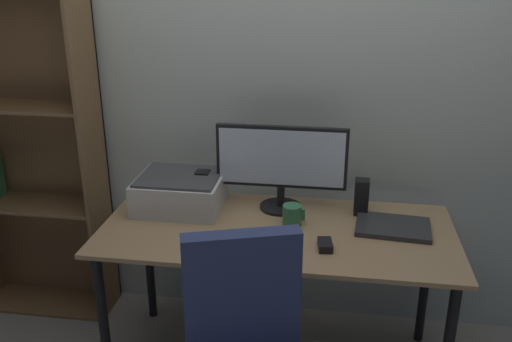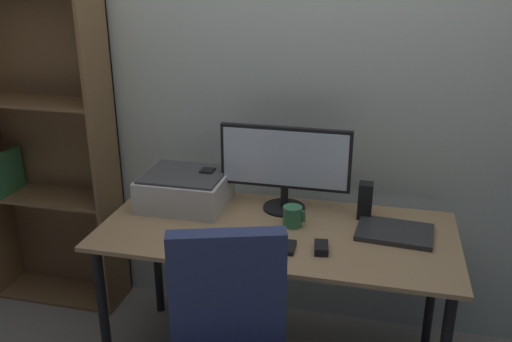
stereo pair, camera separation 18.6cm
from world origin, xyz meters
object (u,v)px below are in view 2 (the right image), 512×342
Objects in this scene: coffee_mug at (293,216)px; bookshelf at (45,150)px; keyboard at (260,245)px; mouse at (321,248)px; laptop at (395,232)px; monitor at (285,162)px; speaker_left at (208,186)px; speaker_right at (365,201)px; printer at (185,189)px; desk at (276,246)px.

coffee_mug is 1.46m from bookshelf.
coffee_mug is (0.10, 0.22, 0.04)m from keyboard.
mouse is (0.25, 0.02, 0.01)m from keyboard.
laptop is at bearing 21.91° from keyboard.
monitor is 0.48m from mouse.
speaker_right is at bearing 0.00° from speaker_left.
keyboard is 0.56m from printer.
keyboard is 0.72× the size of printer.
laptop is (0.44, 0.02, -0.04)m from coffee_mug.
keyboard is 3.02× the size of mouse.
coffee_mug is at bearing -12.33° from bookshelf.
mouse is at bearing -137.85° from laptop.
printer reaches higher than laptop.
keyboard reaches higher than desk.
laptop is at bearing 7.56° from desk.
printer is (-0.47, -0.06, -0.16)m from monitor.
monitor reaches higher than desk.
coffee_mug is at bearing -172.55° from laptop.
bookshelf is at bearing 154.30° from mouse.
speaker_right is 0.42× the size of printer.
bookshelf reaches higher than keyboard.
mouse is at bearing -58.82° from monitor.
bookshelf is (-0.98, 0.15, 0.06)m from speaker_left.
speaker_right is (0.40, 0.38, 0.08)m from keyboard.
bookshelf is (-0.88, 0.20, 0.06)m from printer.
bookshelf is (-1.35, 0.14, -0.09)m from monitor.
bookshelf is at bearing 156.06° from keyboard.
speaker_right is at bearing 59.32° from mouse.
speaker_right reaches higher than printer.
laptop is at bearing -8.89° from bookshelf.
monitor is at bearing 6.96° from printer.
mouse is at bearing -112.97° from speaker_right.
coffee_mug reaches higher than desk.
speaker_right is at bearing -5.02° from bookshelf.
speaker_left is (-0.89, 0.14, 0.07)m from laptop.
mouse is (0.22, -0.15, 0.10)m from desk.
keyboard is at bearing -21.86° from bookshelf.
monitor is 6.33× the size of mouse.
speaker_right is (0.15, 0.36, 0.07)m from mouse.
monitor is 0.34× the size of bookshelf.
monitor is 3.58× the size of speaker_right.
speaker_right is 1.74m from bookshelf.
speaker_left is at bearing 141.24° from mouse.
monitor is 1.90× the size of laptop.
mouse is 0.70m from speaker_left.
desk is 15.51× the size of coffee_mug.
monitor is 0.45m from keyboard.
monitor is 1.36m from bookshelf.
printer is at bearing 168.66° from coffee_mug.
keyboard is 0.52m from speaker_left.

